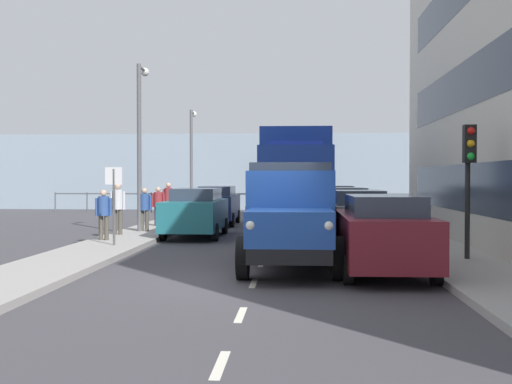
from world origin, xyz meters
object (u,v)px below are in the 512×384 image
(car_black_kerbside_3, at_px, (336,203))
(pedestrian_near_railing, at_px, (104,211))
(car_maroon_kerbside_near, at_px, (382,233))
(traffic_light_near, at_px, (469,162))
(car_grey_kerbside_1, at_px, (358,217))
(pedestrian_couple_b, at_px, (118,204))
(car_silver_kerbside_2, at_px, (345,209))
(pedestrian_with_bag, at_px, (158,203))
(pedestrian_by_lamp, at_px, (168,199))
(pedestrian_couple_a, at_px, (144,206))
(lamp_post_far, at_px, (192,151))
(car_teal_oppositeside_0, at_px, (196,212))
(truck_vintage_blue, at_px, (291,218))
(street_sign, at_px, (114,192))
(car_navy_oppositeside_1, at_px, (217,205))
(lorry_cargo_blue, at_px, (296,178))
(lamp_post_promenade, at_px, (140,131))

(car_black_kerbside_3, bearing_deg, pedestrian_near_railing, 53.00)
(car_maroon_kerbside_near, xyz_separation_m, traffic_light_near, (-2.24, -1.57, 1.58))
(car_grey_kerbside_1, bearing_deg, pedestrian_couple_b, -14.23)
(pedestrian_couple_b, bearing_deg, car_maroon_kerbside_near, 136.55)
(car_silver_kerbside_2, xyz_separation_m, pedestrian_with_bag, (7.44, -0.96, 0.17))
(pedestrian_by_lamp, bearing_deg, pedestrian_couple_a, 91.49)
(lamp_post_far, bearing_deg, pedestrian_with_bag, 90.81)
(car_teal_oppositeside_0, bearing_deg, car_grey_kerbside_1, 152.40)
(truck_vintage_blue, xyz_separation_m, street_sign, (5.13, -3.73, 0.50))
(truck_vintage_blue, bearing_deg, pedestrian_by_lamp, -67.76)
(car_black_kerbside_3, relative_size, pedestrian_near_railing, 2.81)
(truck_vintage_blue, bearing_deg, car_silver_kerbside_2, -101.10)
(car_maroon_kerbside_near, relative_size, car_navy_oppositeside_1, 1.08)
(car_grey_kerbside_1, height_order, pedestrian_with_bag, pedestrian_with_bag)
(lorry_cargo_blue, relative_size, car_black_kerbside_3, 1.86)
(lamp_post_promenade, bearing_deg, pedestrian_couple_a, 148.04)
(pedestrian_near_railing, bearing_deg, car_silver_kerbside_2, -147.86)
(pedestrian_with_bag, height_order, pedestrian_by_lamp, pedestrian_by_lamp)
(pedestrian_with_bag, bearing_deg, truck_vintage_blue, 116.19)
(pedestrian_couple_b, distance_m, lamp_post_far, 13.28)
(pedestrian_by_lamp, bearing_deg, car_teal_oppositeside_0, 110.64)
(lamp_post_promenade, bearing_deg, car_grey_kerbside_1, 154.74)
(car_maroon_kerbside_near, relative_size, car_black_kerbside_3, 1.04)
(car_navy_oppositeside_1, relative_size, traffic_light_near, 1.32)
(car_maroon_kerbside_near, relative_size, traffic_light_near, 1.44)
(car_grey_kerbside_1, distance_m, pedestrian_near_railing, 7.87)
(pedestrian_with_bag, bearing_deg, street_sign, 92.55)
(street_sign, bearing_deg, car_grey_kerbside_1, -169.20)
(car_black_kerbside_3, bearing_deg, street_sign, 59.14)
(truck_vintage_blue, distance_m, car_navy_oppositeside_1, 14.28)
(pedestrian_couple_a, relative_size, lamp_post_promenade, 0.26)
(car_grey_kerbside_1, xyz_separation_m, car_teal_oppositeside_0, (5.40, -2.83, 0.00))
(car_navy_oppositeside_1, distance_m, traffic_light_near, 14.94)
(car_teal_oppositeside_0, bearing_deg, traffic_light_near, 138.39)
(truck_vintage_blue, bearing_deg, car_navy_oppositeside_1, -76.15)
(car_maroon_kerbside_near, height_order, pedestrian_by_lamp, pedestrian_by_lamp)
(lamp_post_far, relative_size, street_sign, 2.51)
(traffic_light_near, relative_size, lamp_post_promenade, 0.53)
(lorry_cargo_blue, bearing_deg, car_grey_kerbside_1, 113.60)
(car_grey_kerbside_1, relative_size, car_silver_kerbside_2, 0.90)
(truck_vintage_blue, relative_size, pedestrian_near_railing, 3.59)
(car_silver_kerbside_2, relative_size, car_navy_oppositeside_1, 1.08)
(pedestrian_near_railing, bearing_deg, truck_vintage_blue, 138.60)
(lorry_cargo_blue, bearing_deg, car_black_kerbside_3, -106.76)
(pedestrian_by_lamp, bearing_deg, street_sign, 92.36)
(car_black_kerbside_3, height_order, street_sign, street_sign)
(car_black_kerbside_3, bearing_deg, car_teal_oppositeside_0, 55.03)
(pedestrian_by_lamp, distance_m, lamp_post_far, 7.06)
(car_silver_kerbside_2, xyz_separation_m, car_teal_oppositeside_0, (5.40, 2.22, 0.00))
(car_grey_kerbside_1, height_order, lamp_post_far, lamp_post_far)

